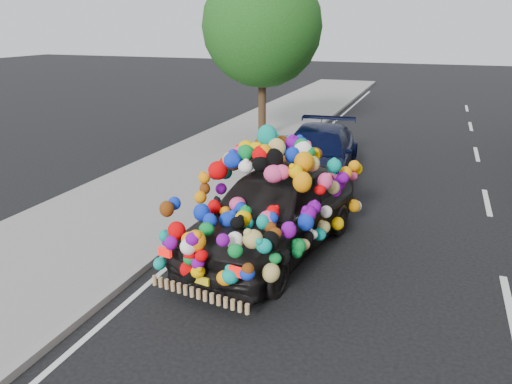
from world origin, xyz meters
TOP-DOWN VIEW (x-y plane):
  - ground at (0.00, 0.00)m, footprint 100.00×100.00m
  - sidewalk at (-4.30, 0.00)m, footprint 4.00×60.00m
  - kerb at (-2.35, 0.00)m, footprint 0.15×60.00m
  - lane_markings at (3.60, 0.00)m, footprint 6.00×50.00m
  - tree_near_sidewalk at (-3.80, 9.50)m, footprint 4.20×4.20m
  - plush_art_car at (-0.47, 0.68)m, footprint 3.03×5.22m
  - navy_sedan at (-0.76, 5.44)m, footprint 2.39×5.04m

SIDE VIEW (x-z plane):
  - ground at x=0.00m, z-range 0.00..0.00m
  - lane_markings at x=3.60m, z-range 0.00..0.01m
  - sidewalk at x=-4.30m, z-range 0.00..0.12m
  - kerb at x=-2.35m, z-range 0.00..0.13m
  - navy_sedan at x=-0.76m, z-range 0.00..1.42m
  - plush_art_car at x=-0.47m, z-range 0.03..2.29m
  - tree_near_sidewalk at x=-3.80m, z-range 0.96..7.09m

